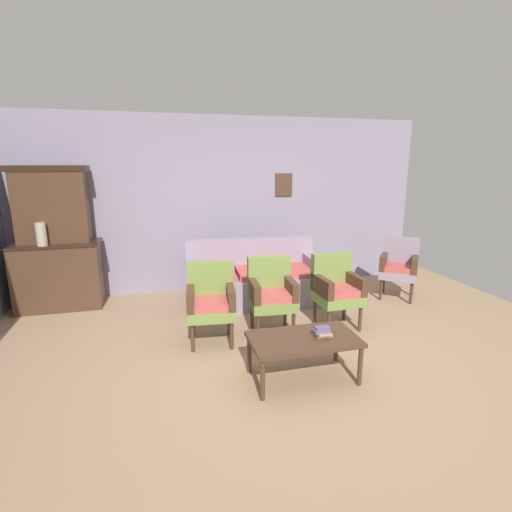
# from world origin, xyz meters

# --- Properties ---
(ground_plane) EXTENTS (7.68, 7.68, 0.00)m
(ground_plane) POSITION_xyz_m (0.00, 0.00, 0.00)
(ground_plane) COLOR #997A5B
(wall_back_with_decor) EXTENTS (6.40, 0.09, 2.70)m
(wall_back_with_decor) POSITION_xyz_m (0.00, 2.63, 1.35)
(wall_back_with_decor) COLOR gray
(wall_back_with_decor) RESTS_ON ground
(side_cabinet) EXTENTS (1.16, 0.55, 0.93)m
(side_cabinet) POSITION_xyz_m (-2.49, 2.25, 0.47)
(side_cabinet) COLOR #472D1E
(side_cabinet) RESTS_ON ground
(cabinet_upper_hutch) EXTENTS (0.99, 0.38, 1.03)m
(cabinet_upper_hutch) POSITION_xyz_m (-2.49, 2.33, 1.45)
(cabinet_upper_hutch) COLOR #472D1E
(cabinet_upper_hutch) RESTS_ON side_cabinet
(vase_on_cabinet) EXTENTS (0.13, 0.13, 0.31)m
(vase_on_cabinet) POSITION_xyz_m (-2.60, 2.08, 1.09)
(vase_on_cabinet) COLOR #A39A87
(vase_on_cabinet) RESTS_ON side_cabinet
(floral_couch) EXTENTS (1.96, 0.92, 0.90)m
(floral_couch) POSITION_xyz_m (0.19, 1.77, 0.33)
(floral_couch) COLOR gray
(floral_couch) RESTS_ON ground
(armchair_near_couch_end) EXTENTS (0.57, 0.55, 0.90)m
(armchair_near_couch_end) POSITION_xyz_m (-0.60, 0.65, 0.50)
(armchair_near_couch_end) COLOR olive
(armchair_near_couch_end) RESTS_ON ground
(armchair_near_cabinet) EXTENTS (0.56, 0.53, 0.90)m
(armchair_near_cabinet) POSITION_xyz_m (0.14, 0.73, 0.50)
(armchair_near_cabinet) COLOR olive
(armchair_near_cabinet) RESTS_ON ground
(armchair_row_middle) EXTENTS (0.54, 0.51, 0.90)m
(armchair_row_middle) POSITION_xyz_m (0.96, 0.69, 0.50)
(armchair_row_middle) COLOR olive
(armchair_row_middle) RESTS_ON ground
(wingback_chair_by_fireplace) EXTENTS (0.71, 0.71, 0.90)m
(wingback_chair_by_fireplace) POSITION_xyz_m (2.35, 1.43, 0.50)
(wingback_chair_by_fireplace) COLOR gray
(wingback_chair_by_fireplace) RESTS_ON ground
(coffee_table) EXTENTS (1.00, 0.56, 0.42)m
(coffee_table) POSITION_xyz_m (0.12, -0.37, 0.38)
(coffee_table) COLOR #472D1E
(coffee_table) RESTS_ON ground
(book_stack_on_table) EXTENTS (0.17, 0.11, 0.10)m
(book_stack_on_table) POSITION_xyz_m (0.29, -0.40, 0.47)
(book_stack_on_table) COLOR #88985B
(book_stack_on_table) RESTS_ON coffee_table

